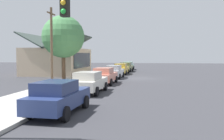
{
  "coord_description": "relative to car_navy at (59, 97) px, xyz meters",
  "views": [
    {
      "loc": [
        -29.74,
        -1.64,
        2.77
      ],
      "look_at": [
        0.01,
        3.19,
        0.97
      ],
      "focal_mm": 39.25,
      "sensor_mm": 36.0,
      "label": 1
    }
  ],
  "objects": [
    {
      "name": "car_olive",
      "position": [
        30.45,
        -0.04,
        0.0
      ],
      "size": [
        4.71,
        2.23,
        1.59
      ],
      "rotation": [
        0.0,
        0.0,
        -0.05
      ],
      "color": "olive",
      "rests_on": "ground"
    },
    {
      "name": "car_silver",
      "position": [
        18.4,
        0.15,
        0.0
      ],
      "size": [
        4.69,
        2.08,
        1.59
      ],
      "rotation": [
        0.0,
        0.0,
        -0.03
      ],
      "color": "silver",
      "rests_on": "ground"
    },
    {
      "name": "car_coral",
      "position": [
        12.3,
        0.19,
        0.0
      ],
      "size": [
        4.65,
        2.09,
        1.59
      ],
      "rotation": [
        0.0,
        0.0,
        -0.03
      ],
      "color": "#EA8C75",
      "rests_on": "ground"
    },
    {
      "name": "storefront_building",
      "position": [
        23.56,
        9.3,
        1.22
      ],
      "size": [
        10.91,
        7.67,
        5.85
      ],
      "color": "#CCB293",
      "rests_on": "ground"
    },
    {
      "name": "sidewalk_curb",
      "position": [
        18.84,
        2.91,
        -0.73
      ],
      "size": [
        60.0,
        4.2,
        0.16
      ],
      "primitive_type": "cube",
      "color": "#B2AFA8",
      "rests_on": "ground"
    },
    {
      "name": "utility_pole_wooden",
      "position": [
        12.23,
        5.51,
        3.12
      ],
      "size": [
        1.8,
        0.24,
        7.5
      ],
      "color": "brown",
      "rests_on": "ground"
    },
    {
      "name": "car_ivory",
      "position": [
        6.47,
        0.19,
        0.0
      ],
      "size": [
        4.61,
        2.08,
        1.59
      ],
      "rotation": [
        0.0,
        0.0,
        -0.03
      ],
      "color": "silver",
      "rests_on": "ground"
    },
    {
      "name": "car_mustard",
      "position": [
        24.51,
        0.05,
        0.0
      ],
      "size": [
        4.71,
        2.09,
        1.59
      ],
      "rotation": [
        0.0,
        0.0,
        -0.03
      ],
      "color": "gold",
      "rests_on": "ground"
    },
    {
      "name": "car_navy",
      "position": [
        0.0,
        0.0,
        0.0
      ],
      "size": [
        4.48,
        2.05,
        1.59
      ],
      "rotation": [
        0.0,
        0.0,
        -0.04
      ],
      "color": "navy",
      "rests_on": "ground"
    },
    {
      "name": "fire_hydrant_red",
      "position": [
        3.16,
        1.51,
        -0.32
      ],
      "size": [
        0.22,
        0.22,
        0.71
      ],
      "color": "red",
      "rests_on": "sidewalk_curb"
    },
    {
      "name": "shade_tree",
      "position": [
        15.57,
        5.54,
        4.04
      ],
      "size": [
        4.76,
        4.76,
        7.26
      ],
      "color": "brown",
      "rests_on": "ground"
    },
    {
      "name": "car_seafoam",
      "position": [
        36.3,
        0.14,
        0.0
      ],
      "size": [
        4.52,
        2.12,
        1.59
      ],
      "rotation": [
        0.0,
        0.0,
        -0.04
      ],
      "color": "#9ED1BC",
      "rests_on": "ground"
    },
    {
      "name": "ground_plane",
      "position": [
        18.84,
        -2.69,
        -0.81
      ],
      "size": [
        120.0,
        120.0,
        0.0
      ],
      "primitive_type": "plane",
      "color": "#38383D"
    },
    {
      "name": "traffic_light_main",
      "position": [
        -3.66,
        -0.15,
        2.68
      ],
      "size": [
        0.37,
        2.79,
        5.2
      ],
      "color": "#383833",
      "rests_on": "ground"
    }
  ]
}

